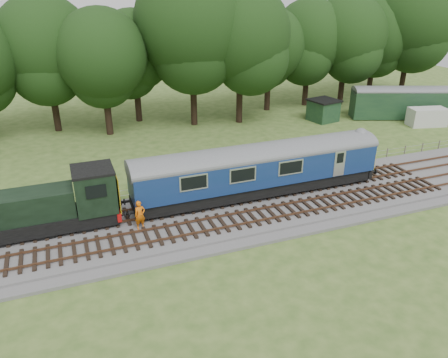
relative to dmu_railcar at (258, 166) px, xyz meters
name	(u,v)px	position (x,y,z in m)	size (l,w,h in m)	color
ground	(214,217)	(-3.84, -1.40, -2.61)	(120.00, 120.00, 0.00)	#38551F
ballast	(214,214)	(-3.84, -1.40, -2.43)	(70.00, 7.00, 0.35)	#4C4C4F
track_north	(207,202)	(-3.84, 0.00, -2.19)	(67.20, 2.40, 0.21)	black
track_south	(223,222)	(-3.84, -3.00, -2.19)	(67.20, 2.40, 0.21)	black
fence	(194,190)	(-3.84, 3.10, -2.61)	(64.00, 0.12, 1.00)	#6B6054
tree_line	(147,126)	(-3.84, 20.60, -2.61)	(70.00, 8.00, 18.00)	black
dmu_railcar	(258,166)	(0.00, 0.00, 0.00)	(18.05, 2.86, 3.88)	black
shunter_loco	(50,207)	(-13.93, 0.00, -0.63)	(8.91, 2.60, 3.38)	black
worker	(140,215)	(-8.83, -1.75, -1.32)	(0.68, 0.45, 1.88)	orange
parked_coach	(414,101)	(25.68, 12.66, -0.58)	(14.08, 7.35, 3.61)	#16311F
shed	(323,110)	(15.38, 15.44, -1.37)	(3.49, 3.49, 2.44)	#16311F
caravan	(427,117)	(25.02, 9.73, -1.63)	(3.98, 1.95, 1.95)	#B9BAB4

